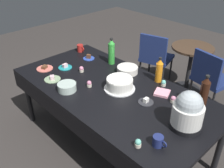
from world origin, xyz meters
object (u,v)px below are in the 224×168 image
maroon_chair_right (210,77)px  slow_cooker (188,111)px  dessert_plate_teal (65,67)px  dessert_plate_sage (52,79)px  dessert_plate_coral (45,68)px  soda_bottle_lime_soda (111,52)px  coffee_mug_red (80,48)px  dessert_plate_charcoal (146,102)px  cupcake_mint (89,84)px  soda_bottle_cola (204,93)px  coffee_mug_navy (158,141)px  cupcake_cocoa (173,99)px  cupcake_rose (81,69)px  dessert_plate_cobalt (89,58)px  frosted_layer_cake (120,84)px  ceramic_snack_bowl (127,70)px  round_cafe_table (191,61)px  potluck_table (112,93)px  glass_salad_bowl (67,87)px  soda_bottle_orange_juice (159,71)px  maroon_chair_left (155,56)px  cupcake_berry (138,143)px

maroon_chair_right → slow_cooker: bearing=-71.8°
dessert_plate_teal → dessert_plate_sage: 0.29m
dessert_plate_coral → dessert_plate_sage: bearing=-14.3°
soda_bottle_lime_soda → coffee_mug_red: soda_bottle_lime_soda is taller
dessert_plate_coral → maroon_chair_right: size_ratio=0.22×
dessert_plate_charcoal → cupcake_mint: cupcake_mint is taller
soda_bottle_cola → coffee_mug_navy: size_ratio=2.77×
dessert_plate_teal → cupcake_cocoa: (1.28, 0.33, 0.02)m
dessert_plate_charcoal → cupcake_rose: cupcake_rose is taller
slow_cooker → dessert_plate_cobalt: bearing=170.9°
slow_cooker → maroon_chair_right: (-0.46, 1.40, -0.42)m
frosted_layer_cake → cupcake_rose: frosted_layer_cake is taller
slow_cooker → ceramic_snack_bowl: size_ratio=1.42×
round_cafe_table → soda_bottle_cola: bearing=-56.6°
potluck_table → glass_salad_bowl: size_ratio=11.62×
dessert_plate_cobalt → coffee_mug_navy: size_ratio=1.18×
dessert_plate_sage → cupcake_rose: (0.07, 0.34, 0.02)m
slow_cooker → dessert_plate_cobalt: 1.59m
soda_bottle_orange_juice → maroon_chair_left: bearing=128.4°
cupcake_cocoa → soda_bottle_cola: 0.28m
dessert_plate_sage → dessert_plate_charcoal: bearing=22.4°
frosted_layer_cake → dessert_plate_coral: (-0.92, -0.32, -0.05)m
frosted_layer_cake → round_cafe_table: (-0.11, 1.60, -0.31)m
cupcake_mint → cupcake_rose: bearing=155.8°
dessert_plate_teal → soda_bottle_orange_juice: (0.95, 0.55, 0.12)m
potluck_table → dessert_plate_coral: size_ratio=11.67×
frosted_layer_cake → maroon_chair_left: (-0.59, 1.38, -0.32)m
dessert_plate_cobalt → round_cafe_table: size_ratio=0.20×
dessert_plate_sage → glass_salad_bowl: bearing=-1.7°
glass_salad_bowl → coffee_mug_red: 0.97m
dessert_plate_teal → dessert_plate_sage: bearing=-62.3°
potluck_table → dessert_plate_cobalt: size_ratio=15.37×
soda_bottle_cola → ceramic_snack_bowl: bearing=179.7°
ceramic_snack_bowl → soda_bottle_cola: soda_bottle_cola is taller
slow_cooker → cupcake_berry: slow_cooker is taller
coffee_mug_navy → soda_bottle_orange_juice: bearing=127.4°
soda_bottle_orange_juice → cupcake_rose: bearing=-147.6°
potluck_table → round_cafe_table: potluck_table is taller
dessert_plate_teal → round_cafe_table: dessert_plate_teal is taller
maroon_chair_right → frosted_layer_cake: bearing=-103.1°
cupcake_mint → soda_bottle_orange_juice: size_ratio=0.24×
slow_cooker → soda_bottle_orange_juice: bearing=144.5°
maroon_chair_left → glass_salad_bowl: bearing=-82.1°
maroon_chair_left → round_cafe_table: bearing=24.9°
slow_cooker → dessert_plate_cobalt: (-1.56, 0.25, -0.14)m
dessert_plate_cobalt → soda_bottle_lime_soda: bearing=22.5°
potluck_table → soda_bottle_lime_soda: bearing=137.1°
potluck_table → dessert_plate_teal: (-0.71, -0.09, 0.07)m
dessert_plate_teal → coffee_mug_red: bearing=121.3°
dessert_plate_teal → round_cafe_table: 1.87m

